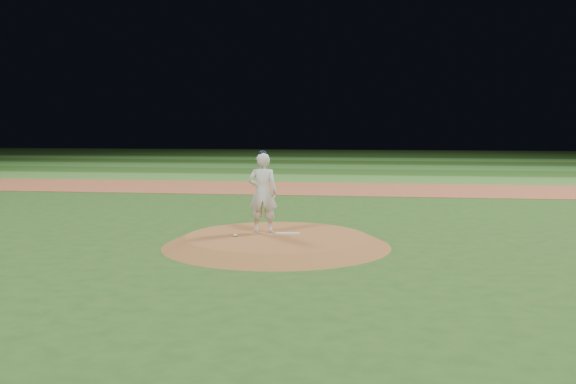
# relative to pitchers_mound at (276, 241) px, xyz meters

# --- Properties ---
(ground) EXTENTS (120.00, 120.00, 0.00)m
(ground) POSITION_rel_pitchers_mound_xyz_m (0.00, 0.00, -0.12)
(ground) COLOR #264E19
(ground) RESTS_ON ground
(infield_dirt_band) EXTENTS (70.00, 6.00, 0.02)m
(infield_dirt_band) POSITION_rel_pitchers_mound_xyz_m (0.00, 14.00, -0.12)
(infield_dirt_band) COLOR #9E5231
(infield_dirt_band) RESTS_ON ground
(outfield_stripe_0) EXTENTS (70.00, 5.00, 0.02)m
(outfield_stripe_0) POSITION_rel_pitchers_mound_xyz_m (0.00, 19.50, -0.12)
(outfield_stripe_0) COLOR #3D782B
(outfield_stripe_0) RESTS_ON ground
(outfield_stripe_1) EXTENTS (70.00, 5.00, 0.02)m
(outfield_stripe_1) POSITION_rel_pitchers_mound_xyz_m (0.00, 24.50, -0.12)
(outfield_stripe_1) COLOR #254E19
(outfield_stripe_1) RESTS_ON ground
(outfield_stripe_2) EXTENTS (70.00, 5.00, 0.02)m
(outfield_stripe_2) POSITION_rel_pitchers_mound_xyz_m (0.00, 29.50, -0.12)
(outfield_stripe_2) COLOR #316F28
(outfield_stripe_2) RESTS_ON ground
(outfield_stripe_3) EXTENTS (70.00, 5.00, 0.02)m
(outfield_stripe_3) POSITION_rel_pitchers_mound_xyz_m (0.00, 34.50, -0.12)
(outfield_stripe_3) COLOR #224616
(outfield_stripe_3) RESTS_ON ground
(outfield_stripe_4) EXTENTS (70.00, 5.00, 0.02)m
(outfield_stripe_4) POSITION_rel_pitchers_mound_xyz_m (0.00, 39.50, -0.12)
(outfield_stripe_4) COLOR #38752A
(outfield_stripe_4) RESTS_ON ground
(outfield_stripe_5) EXTENTS (70.00, 5.00, 0.02)m
(outfield_stripe_5) POSITION_rel_pitchers_mound_xyz_m (0.00, 44.50, -0.12)
(outfield_stripe_5) COLOR #1C4817
(outfield_stripe_5) RESTS_ON ground
(pitchers_mound) EXTENTS (5.50, 5.50, 0.25)m
(pitchers_mound) POSITION_rel_pitchers_mound_xyz_m (0.00, 0.00, 0.00)
(pitchers_mound) COLOR brown
(pitchers_mound) RESTS_ON ground
(pitching_rubber) EXTENTS (0.60, 0.20, 0.03)m
(pitching_rubber) POSITION_rel_pitchers_mound_xyz_m (0.24, 0.26, 0.14)
(pitching_rubber) COLOR silver
(pitching_rubber) RESTS_ON pitchers_mound
(rosin_bag) EXTENTS (0.11, 0.11, 0.06)m
(rosin_bag) POSITION_rel_pitchers_mound_xyz_m (-0.96, -0.27, 0.15)
(rosin_bag) COLOR silver
(rosin_bag) RESTS_ON pitchers_mound
(pitcher_on_mound) EXTENTS (0.75, 0.52, 2.04)m
(pitcher_on_mound) POSITION_rel_pitchers_mound_xyz_m (-0.41, 0.41, 1.12)
(pitcher_on_mound) COLOR silver
(pitcher_on_mound) RESTS_ON pitchers_mound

